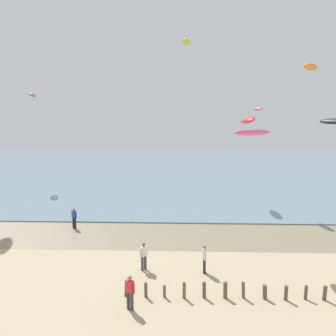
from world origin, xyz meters
name	(u,v)px	position (x,y,z in m)	size (l,w,h in m)	color
wet_sand_strip	(123,235)	(0.00, 19.64, 0.00)	(120.00, 6.49, 0.01)	#84755B
sea	(157,167)	(0.00, 57.89, 0.05)	(160.00, 70.00, 0.10)	slate
groyne_mid	(272,292)	(9.23, 9.95, 0.40)	(14.46, 0.35, 0.89)	brown
person_nearest_camera	(144,255)	(2.31, 13.25, 0.92)	(0.45, 0.41, 1.71)	#383842
person_mid_beach	(130,291)	(2.12, 8.69, 0.92)	(0.50, 0.37, 1.71)	#383842
person_by_waterline	(74,218)	(-4.32, 21.25, 0.92)	(0.50, 0.37, 1.71)	#232328
person_left_flank	(204,258)	(5.96, 12.97, 0.92)	(0.24, 0.57, 1.71)	#232328
kite_aloft_2	(33,95)	(-15.31, 40.84, 12.00)	(3.02, 0.97, 0.48)	#E54C99
kite_aloft_4	(186,42)	(5.00, 39.28, 18.37)	(3.23, 1.03, 0.52)	yellow
kite_aloft_6	(310,67)	(12.79, 16.64, 12.38)	(2.43, 0.78, 0.39)	orange
kite_aloft_7	(248,120)	(9.01, 17.26, 9.00)	(2.40, 0.77, 0.38)	red
kite_aloft_8	(257,109)	(12.13, 29.45, 9.96)	(1.97, 0.63, 0.32)	#E54C99
kite_aloft_9	(334,121)	(20.28, 30.68, 8.72)	(3.48, 1.11, 0.56)	black
kite_aloft_11	(252,132)	(8.13, 10.99, 8.45)	(1.97, 0.63, 0.32)	#E54C99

